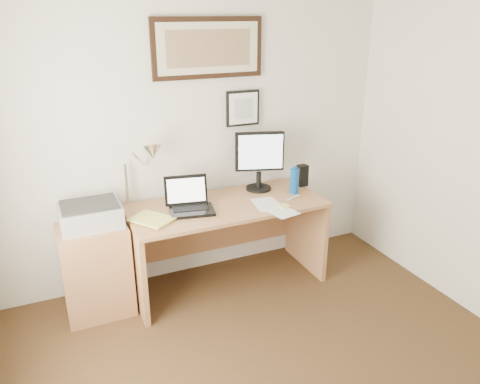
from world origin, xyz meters
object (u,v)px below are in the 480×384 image
side_cabinet (96,270)px  book (142,225)px  laptop (190,203)px  lcd_monitor (259,158)px  printer (90,215)px  desk (223,226)px  water_bottle (294,181)px

side_cabinet → book: (0.34, -0.19, 0.40)m
book → side_cabinet: bearing=150.3°
laptop → lcd_monitor: bearing=14.5°
printer → lcd_monitor: bearing=4.4°
side_cabinet → printer: printer is taller
laptop → printer: 0.75m
desk → printer: (-1.06, -0.01, 0.30)m
laptop → lcd_monitor: (0.70, 0.18, 0.23)m
desk → laptop: 0.44m
desk → lcd_monitor: (0.39, 0.10, 0.53)m
side_cabinet → lcd_monitor: 1.61m
laptop → printer: (-0.75, 0.07, 0.01)m
book → laptop: laptop is taller
side_cabinet → laptop: (0.76, -0.05, 0.44)m
water_bottle → desk: (-0.63, 0.10, -0.35)m
side_cabinet → water_bottle: bearing=-2.2°
water_bottle → laptop: bearing=178.9°
printer → water_bottle: bearing=-2.9°
side_cabinet → lcd_monitor: size_ratio=1.40×
water_bottle → printer: size_ratio=0.50×
lcd_monitor → printer: (-1.45, -0.11, -0.22)m
water_bottle → lcd_monitor: 0.36m
water_bottle → lcd_monitor: bearing=140.0°
side_cabinet → printer: size_ratio=1.66×
desk → book: bearing=-162.6°
lcd_monitor → printer: 1.47m
laptop → water_bottle: bearing=-1.1°
water_bottle → laptop: size_ratio=0.58×
side_cabinet → desk: size_ratio=0.46×
side_cabinet → laptop: laptop is taller
laptop → printer: laptop is taller
book → printer: printer is taller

